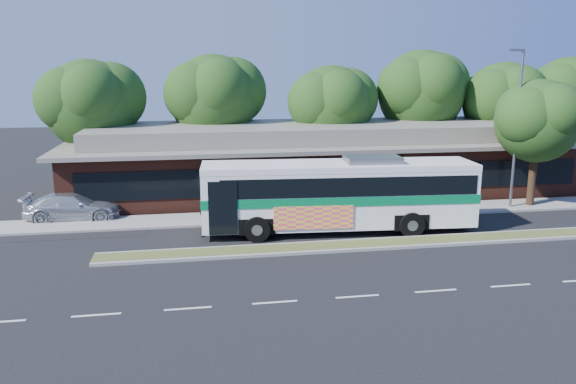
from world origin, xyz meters
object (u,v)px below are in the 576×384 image
Objects in this scene: lamp_post at (516,125)px; sedan at (73,207)px; sidewalk_tree at (542,119)px; transit_bus at (340,190)px.

sedan is at bearing 175.82° from lamp_post.
sidewalk_tree is at bearing 10.03° from lamp_post.
sidewalk_tree is at bearing -91.16° from sedan.
sidewalk_tree reaches higher than transit_bus.
transit_bus is at bearing -166.46° from sidewalk_tree.
transit_bus is 13.54m from sidewalk_tree.
lamp_post is at bearing -169.97° from sidewalk_tree.
sedan is at bearing 176.78° from sidewalk_tree.
sedan is (-24.65, 1.80, -4.17)m from lamp_post.
transit_bus is (-11.04, -2.77, -2.79)m from lamp_post.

